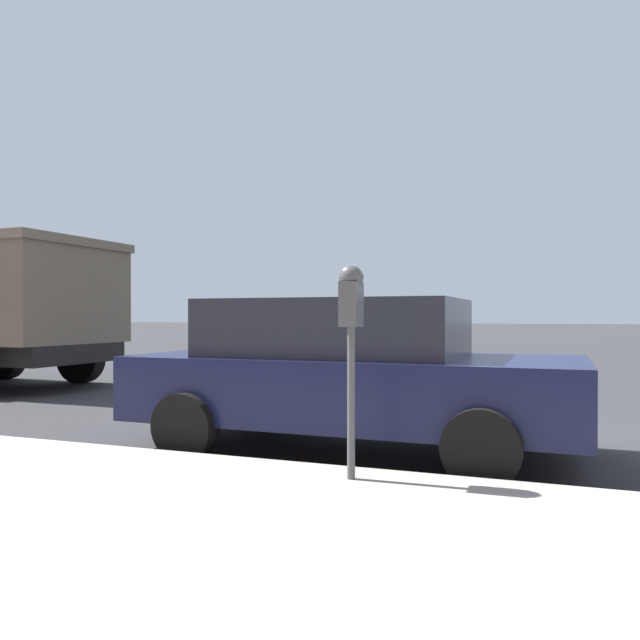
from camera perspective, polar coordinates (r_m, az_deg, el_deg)
ground_plane at (r=7.31m, az=9.14°, el=-10.43°), size 220.00×220.00×0.00m
parking_meter at (r=4.69m, az=2.87°, el=0.45°), size 0.21×0.19×1.61m
car_navy at (r=6.39m, az=2.69°, el=-4.70°), size 2.19×4.46×1.54m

